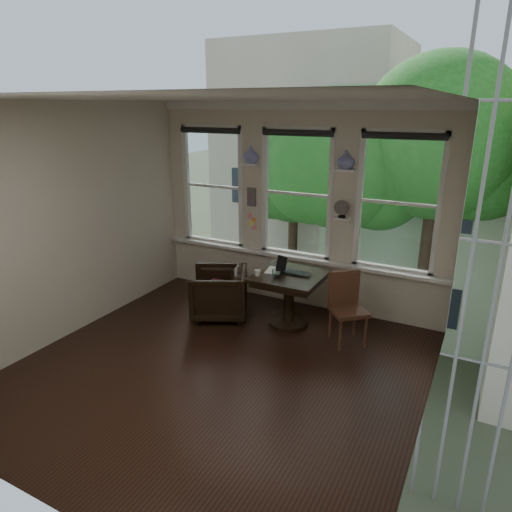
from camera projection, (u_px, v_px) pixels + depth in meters
The scene contains 25 objects.
ground at pixel (219, 369), 5.34m from camera, with size 4.50×4.50×0.00m, color black.
ceiling at pixel (211, 98), 4.40m from camera, with size 4.50×4.50×0.00m, color silver.
wall_back at pixel (297, 207), 6.76m from camera, with size 4.50×4.50×0.00m, color beige.
wall_front at pixel (31, 336), 2.98m from camera, with size 4.50×4.50×0.00m, color beige.
wall_left at pixel (68, 223), 5.86m from camera, with size 4.50×4.50×0.00m, color beige.
wall_right at pixel (439, 283), 3.88m from camera, with size 4.50×4.50×0.00m, color beige.
window_left at pixel (214, 186), 7.34m from camera, with size 1.10×0.12×1.90m, color white, non-canonical shape.
window_center at pixel (298, 194), 6.70m from camera, with size 1.10×0.12×1.90m, color white, non-canonical shape.
window_right at pixel (398, 203), 6.06m from camera, with size 1.10×0.12×1.90m, color white, non-canonical shape.
shelf_left at pixel (251, 164), 6.81m from camera, with size 0.26×0.16×0.03m, color white.
shelf_right at pixel (345, 170), 6.17m from camera, with size 0.26×0.16×0.03m, color white.
intercom at pixel (252, 197), 6.99m from camera, with size 0.14×0.06×0.28m, color #59544F.
sticky_notes at pixel (252, 219), 7.11m from camera, with size 0.16×0.01×0.24m, color pink, non-canonical shape.
desk_fan at pixel (342, 212), 6.33m from camera, with size 0.20×0.20×0.24m, color #59544F, non-canonical shape.
vase_left at pixel (251, 155), 6.77m from camera, with size 0.24×0.24×0.25m, color white.
vase_right at pixel (346, 160), 6.13m from camera, with size 0.24×0.24×0.25m, color white.
table at pixel (289, 300), 6.32m from camera, with size 0.90×0.90×0.75m, color black, non-canonical shape.
armchair_left at pixel (219, 293), 6.57m from camera, with size 0.77×0.79×0.72m, color black.
cushion_red at pixel (219, 287), 6.54m from camera, with size 0.45×0.45×0.06m, color maroon.
side_chair_right at pixel (349, 310), 5.79m from camera, with size 0.42×0.42×0.92m, color #432117, non-canonical shape.
laptop at pixel (295, 274), 6.15m from camera, with size 0.37×0.24×0.03m, color black.
mug at pixel (258, 273), 6.13m from camera, with size 0.09×0.09×0.08m, color white.
drinking_glass at pixel (277, 273), 6.09m from camera, with size 0.13×0.13×0.10m, color white.
tablet at pixel (281, 264), 6.27m from camera, with size 0.16×0.02×0.22m, color black.
papers at pixel (275, 270), 6.34m from camera, with size 0.22×0.30×0.00m, color silver.
Camera 1 is at (2.54, -3.93, 2.93)m, focal length 32.00 mm.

